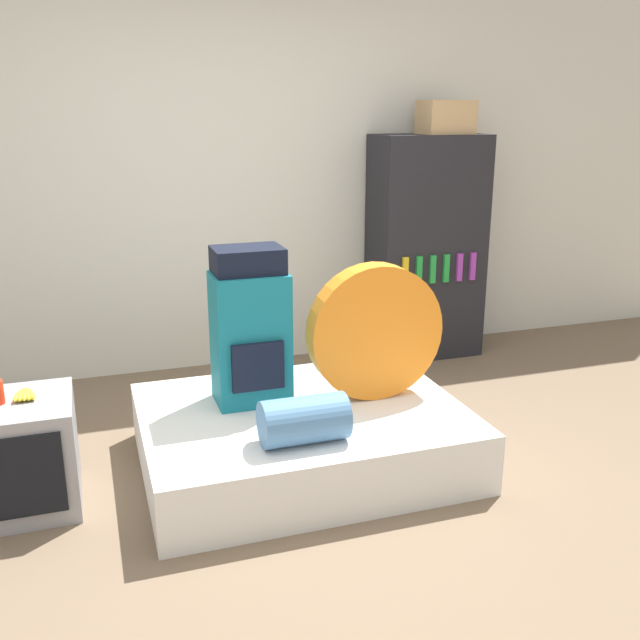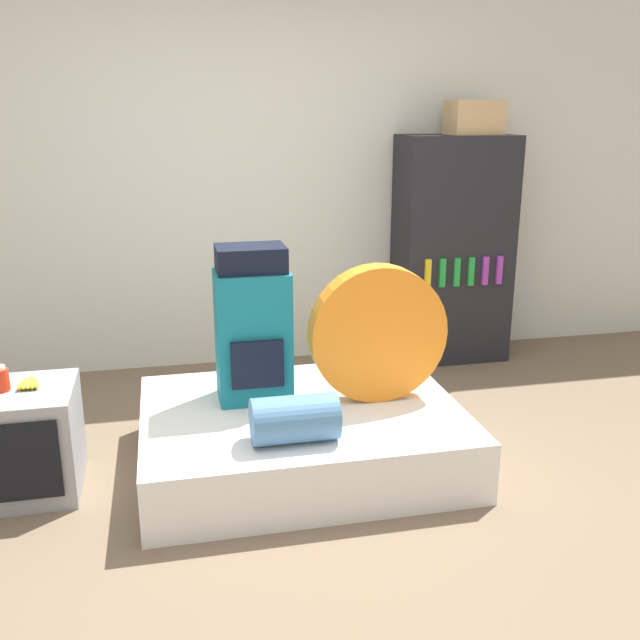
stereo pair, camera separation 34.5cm
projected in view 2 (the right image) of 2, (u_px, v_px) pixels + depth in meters
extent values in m
plane|color=brown|center=(309.00, 512.00, 3.20)|extent=(16.00, 16.00, 0.00)
cube|color=silver|center=(245.00, 176.00, 4.79)|extent=(8.00, 0.05, 2.60)
cube|color=white|center=(302.00, 435.00, 3.61)|extent=(1.58, 1.21, 0.30)
cube|color=#14707F|center=(253.00, 336.00, 3.59)|extent=(0.37, 0.27, 0.66)
cube|color=black|center=(251.00, 259.00, 3.49)|extent=(0.34, 0.25, 0.13)
cube|color=black|center=(258.00, 365.00, 3.48)|extent=(0.26, 0.03, 0.24)
cylinder|color=orange|center=(378.00, 333.00, 3.58)|extent=(0.70, 0.13, 0.70)
cylinder|color=teal|center=(295.00, 419.00, 3.17)|extent=(0.39, 0.21, 0.21)
cube|color=#939399|center=(23.00, 440.00, 3.32)|extent=(0.50, 0.49, 0.51)
cube|color=black|center=(12.00, 463.00, 3.08)|extent=(0.40, 0.02, 0.36)
cylinder|color=red|center=(1.00, 380.00, 3.23)|extent=(0.08, 0.08, 0.10)
ellipsoid|color=yellow|center=(25.00, 383.00, 3.28)|extent=(0.08, 0.14, 0.04)
ellipsoid|color=yellow|center=(27.00, 383.00, 3.28)|extent=(0.06, 0.14, 0.04)
ellipsoid|color=yellow|center=(30.00, 383.00, 3.29)|extent=(0.04, 0.14, 0.04)
ellipsoid|color=yellow|center=(32.00, 383.00, 3.29)|extent=(0.06, 0.14, 0.04)
ellipsoid|color=yellow|center=(34.00, 382.00, 3.29)|extent=(0.08, 0.14, 0.04)
cube|color=black|center=(452.00, 250.00, 4.99)|extent=(0.78, 0.41, 1.57)
cube|color=gold|center=(428.00, 274.00, 4.76)|extent=(0.04, 0.02, 0.19)
cube|color=#1E8E38|center=(442.00, 273.00, 4.79)|extent=(0.04, 0.02, 0.19)
cube|color=#1E8E38|center=(457.00, 272.00, 4.81)|extent=(0.04, 0.02, 0.19)
cube|color=#1E8E38|center=(471.00, 271.00, 4.83)|extent=(0.04, 0.02, 0.19)
cube|color=purple|center=(485.00, 271.00, 4.85)|extent=(0.04, 0.02, 0.19)
cube|color=purple|center=(499.00, 270.00, 4.87)|extent=(0.04, 0.02, 0.19)
cube|color=tan|center=(474.00, 117.00, 4.72)|extent=(0.34, 0.26, 0.22)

